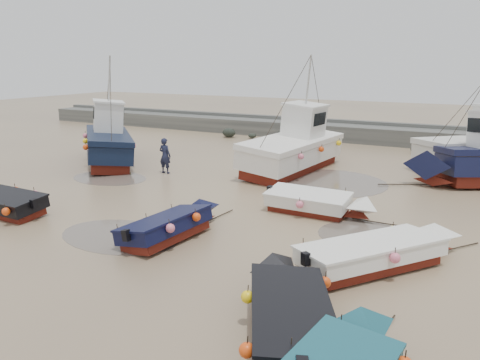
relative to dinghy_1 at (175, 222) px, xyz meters
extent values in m
plane|color=#9C8560|center=(0.19, 0.73, -0.56)|extent=(120.00, 120.00, 0.00)
cube|color=#62625D|center=(0.19, 22.73, 0.04)|extent=(60.00, 2.20, 1.20)
cube|color=#62625D|center=(0.19, 23.94, 0.77)|extent=(60.00, 0.60, 0.25)
ellipsoid|color=black|center=(5.29, 19.76, -0.26)|extent=(0.84, 0.86, 0.51)
ellipsoid|color=black|center=(7.99, 21.30, -0.21)|extent=(0.98, 1.07, 0.72)
ellipsoid|color=black|center=(-4.88, 21.20, -0.21)|extent=(0.99, 0.80, 0.58)
ellipsoid|color=black|center=(-23.32, 20.39, -0.33)|extent=(0.65, 0.64, 0.43)
ellipsoid|color=black|center=(-4.12, 21.00, -0.34)|extent=(0.61, 0.53, 0.32)
ellipsoid|color=black|center=(-8.98, 20.08, -0.17)|extent=(1.09, 0.88, 0.72)
ellipsoid|color=black|center=(-7.06, 20.39, -0.33)|extent=(0.65, 0.60, 0.37)
ellipsoid|color=black|center=(-0.73, 20.33, -0.33)|extent=(0.64, 0.62, 0.48)
ellipsoid|color=black|center=(-23.23, 20.53, -0.17)|extent=(1.10, 0.87, 0.86)
ellipsoid|color=black|center=(8.03, 21.16, -0.36)|extent=(0.55, 0.45, 0.29)
cylinder|color=#5E544A|center=(-1.75, -0.79, -0.55)|extent=(4.56, 4.56, 0.01)
cylinder|color=#5E544A|center=(5.82, 3.19, -0.55)|extent=(3.38, 3.38, 0.01)
cylinder|color=#5E544A|center=(-7.96, 5.39, -0.55)|extent=(4.16, 4.16, 0.01)
cylinder|color=#5E544A|center=(2.32, 9.79, -0.55)|extent=(5.97, 5.97, 0.01)
cube|color=#65170C|center=(-0.03, -0.36, -0.41)|extent=(1.55, 3.18, 0.30)
cube|color=black|center=(-0.03, -0.36, -0.03)|extent=(1.79, 3.42, 0.45)
pyramid|color=black|center=(0.18, 1.62, 0.42)|extent=(1.52, 0.86, 0.90)
cube|color=brown|center=(-0.03, -0.36, 0.13)|extent=(1.45, 2.87, 0.10)
cube|color=black|center=(-0.03, -0.36, 0.22)|extent=(1.86, 3.50, 0.07)
cube|color=black|center=(-0.21, -2.07, 0.14)|extent=(0.24, 0.20, 0.35)
cylinder|color=black|center=(0.27, 2.48, -0.53)|extent=(0.25, 1.99, 0.04)
sphere|color=#E54811|center=(-1.01, -1.58, 0.07)|extent=(0.30, 0.30, 0.30)
sphere|color=#E54811|center=(0.74, -1.10, 0.07)|extent=(0.30, 0.30, 0.30)
sphere|color=#E54811|center=(-0.88, -0.27, 0.07)|extent=(0.30, 0.30, 0.30)
sphere|color=#E54811|center=(0.88, 0.20, 0.07)|extent=(0.30, 0.30, 0.30)
sphere|color=#E54811|center=(-0.74, 1.03, 0.07)|extent=(0.30, 0.30, 0.30)
pyramid|color=#134A57|center=(7.39, -3.73, 0.42)|extent=(1.64, 0.91, 0.90)
cylinder|color=black|center=(7.50, -2.86, -0.53)|extent=(0.30, 1.99, 0.04)
sphere|color=#E54811|center=(6.29, -5.21, 0.07)|extent=(0.30, 0.30, 0.30)
cube|color=#65170C|center=(6.54, 0.55, -0.41)|extent=(3.55, 4.04, 0.30)
cube|color=white|center=(6.54, 0.55, -0.03)|extent=(3.93, 4.42, 0.45)
pyramid|color=white|center=(8.05, 2.54, 0.42)|extent=(1.76, 1.58, 0.90)
cube|color=brown|center=(6.54, 0.55, 0.13)|extent=(3.25, 3.68, 0.10)
cube|color=white|center=(6.54, 0.55, 0.22)|extent=(4.04, 4.54, 0.07)
cube|color=black|center=(5.18, -1.23, 0.14)|extent=(0.28, 0.28, 0.35)
cylinder|color=black|center=(8.65, 3.32, -0.53)|extent=(1.25, 1.61, 0.04)
sphere|color=#E54811|center=(4.74, -0.22, 0.07)|extent=(0.30, 0.30, 0.30)
sphere|color=#E54811|center=(7.30, -0.03, 0.07)|extent=(0.30, 0.30, 0.30)
sphere|color=#E54811|center=(6.81, 2.49, 0.07)|extent=(0.30, 0.30, 0.30)
cube|color=#65170C|center=(-7.56, -0.98, -0.41)|extent=(3.50, 1.34, 0.30)
cube|color=black|center=(-7.56, -0.98, -0.03)|extent=(3.76, 1.57, 0.45)
cube|color=brown|center=(-7.56, -0.98, 0.13)|extent=(3.16, 1.26, 0.10)
cube|color=black|center=(-7.56, -0.98, 0.22)|extent=(3.85, 1.63, 0.07)
cube|color=black|center=(-5.61, -1.04, 0.14)|extent=(0.19, 0.22, 0.35)
sphere|color=#E54811|center=(-6.10, -1.88, 0.07)|extent=(0.30, 0.30, 0.30)
sphere|color=#E54811|center=(-6.64, -0.15, 0.07)|extent=(0.30, 0.30, 0.30)
sphere|color=#E54811|center=(-7.83, -0.12, 0.07)|extent=(0.30, 0.30, 0.30)
cube|color=#65170C|center=(3.12, 4.73, -0.41)|extent=(3.00, 1.32, 0.30)
cube|color=white|center=(3.12, 4.73, -0.03)|extent=(3.23, 1.54, 0.45)
pyramid|color=white|center=(5.07, 4.69, 0.42)|extent=(0.75, 1.48, 0.90)
cube|color=brown|center=(3.12, 4.73, 0.13)|extent=(2.71, 1.24, 0.10)
cube|color=white|center=(3.12, 4.73, 0.22)|extent=(3.30, 1.60, 0.07)
cube|color=black|center=(1.45, 4.77, 0.14)|extent=(0.18, 0.22, 0.35)
cylinder|color=black|center=(5.91, 4.67, -0.53)|extent=(2.00, 0.08, 0.04)
sphere|color=#E54811|center=(1.87, 5.62, 0.07)|extent=(0.30, 0.30, 0.30)
sphere|color=#E54811|center=(3.10, 3.88, 0.07)|extent=(0.30, 0.30, 0.30)
sphere|color=#E54811|center=(4.41, 5.56, 0.07)|extent=(0.30, 0.30, 0.30)
cube|color=#65170C|center=(5.74, -3.83, -0.41)|extent=(2.84, 3.80, 0.30)
cube|color=black|center=(5.74, -3.83, -0.03)|extent=(3.18, 4.14, 0.45)
pyramid|color=black|center=(4.74, -1.82, 0.42)|extent=(1.81, 1.38, 0.90)
cube|color=brown|center=(5.74, -3.83, 0.13)|extent=(2.61, 3.45, 0.10)
cube|color=black|center=(5.74, -3.83, 0.22)|extent=(3.28, 4.25, 0.07)
cylinder|color=black|center=(4.33, -0.99, -0.53)|extent=(0.92, 1.81, 0.04)
sphere|color=#E54811|center=(5.55, -5.61, 0.07)|extent=(0.30, 0.30, 0.30)
sphere|color=#E54811|center=(6.82, -3.86, 0.07)|extent=(0.30, 0.30, 0.30)
sphere|color=#E54811|center=(4.66, -3.81, 0.07)|extent=(0.30, 0.30, 0.30)
sphere|color=#E54811|center=(5.92, -2.06, 0.07)|extent=(0.30, 0.30, 0.30)
cube|color=#65170C|center=(-10.44, 7.91, -0.28)|extent=(5.75, 5.67, 0.55)
cube|color=black|center=(-10.44, 7.91, 0.47)|extent=(6.31, 6.23, 0.95)
pyramid|color=black|center=(-13.18, 10.57, 1.17)|extent=(2.64, 2.65, 1.40)
cube|color=brown|center=(-10.44, 7.91, 0.98)|extent=(6.14, 6.06, 0.08)
cube|color=black|center=(-10.44, 7.91, 1.12)|extent=(6.45, 6.36, 0.30)
cube|color=white|center=(-11.08, 8.53, 2.09)|extent=(2.56, 2.56, 1.70)
cube|color=white|center=(-11.08, 8.53, 3.00)|extent=(2.77, 2.76, 0.12)
cube|color=black|center=(-11.81, 9.24, 2.35)|extent=(1.00, 1.02, 0.68)
cylinder|color=#B7B7B2|center=(-11.08, 8.53, 4.36)|extent=(0.10, 0.10, 2.60)
cylinder|color=black|center=(-13.97, 11.34, -0.53)|extent=(2.19, 2.13, 0.05)
sphere|color=#E56C87|center=(-9.46, 5.17, 0.82)|extent=(0.30, 0.30, 0.30)
sphere|color=#E56C87|center=(-8.43, 7.73, 0.82)|extent=(0.30, 0.30, 0.30)
sphere|color=#E56C87|center=(-10.95, 6.63, 0.82)|extent=(0.30, 0.30, 0.30)
sphere|color=#E56C87|center=(-9.92, 9.19, 0.82)|extent=(0.30, 0.30, 0.30)
sphere|color=#E56C87|center=(-12.45, 8.08, 0.82)|extent=(0.30, 0.30, 0.30)
sphere|color=#E56C87|center=(-11.42, 10.64, 0.82)|extent=(0.30, 0.30, 0.30)
cube|color=#65170C|center=(-0.20, 11.24, -0.28)|extent=(2.99, 7.24, 0.55)
cube|color=white|center=(-0.20, 11.24, 0.47)|extent=(3.44, 7.80, 0.95)
pyramid|color=white|center=(0.29, 15.54, 1.17)|extent=(2.73, 1.71, 1.40)
cube|color=brown|center=(-0.20, 11.24, 0.98)|extent=(3.31, 7.62, 0.08)
cube|color=white|center=(-0.20, 11.24, 1.12)|extent=(3.51, 7.97, 0.30)
cube|color=white|center=(-0.09, 12.26, 2.09)|extent=(2.03, 2.19, 1.70)
cube|color=white|center=(-0.09, 12.26, 3.00)|extent=(2.19, 2.37, 0.12)
cube|color=black|center=(0.03, 13.28, 2.35)|extent=(1.53, 0.23, 0.68)
cylinder|color=#B7B7B2|center=(-0.09, 12.26, 4.36)|extent=(0.10, 0.10, 2.60)
cylinder|color=black|center=(0.43, 16.69, -0.53)|extent=(0.39, 2.99, 0.05)
sphere|color=#E56C87|center=(-1.95, 8.42, 0.82)|extent=(0.30, 0.30, 0.30)
sphere|color=#E56C87|center=(0.99, 9.29, 0.82)|extent=(0.30, 0.30, 0.30)
sphere|color=#E56C87|center=(-1.68, 10.81, 0.82)|extent=(0.30, 0.30, 0.30)
sphere|color=#E56C87|center=(1.27, 11.67, 0.82)|extent=(0.30, 0.30, 0.30)
sphere|color=#E56C87|center=(-1.40, 13.19, 0.82)|extent=(0.30, 0.30, 0.30)
sphere|color=#E56C87|center=(1.54, 14.06, 0.82)|extent=(0.30, 0.30, 0.30)
pyramid|color=black|center=(7.04, 11.51, 1.17)|extent=(2.35, 2.75, 1.40)
cube|color=black|center=(8.73, 12.38, 2.35)|extent=(0.69, 1.27, 0.68)
cylinder|color=black|center=(6.07, 11.01, -0.53)|extent=(2.69, 1.42, 0.05)
sphere|color=#E56C87|center=(7.53, 13.22, 0.82)|extent=(0.30, 0.30, 0.30)
sphere|color=#E56C87|center=(6.05, 15.25, 0.82)|extent=(0.30, 0.30, 0.30)
sphere|color=#E56C87|center=(8.10, 17.06, 0.82)|extent=(0.30, 0.30, 0.30)
imported|color=#191C34|center=(-6.04, 7.65, -0.56)|extent=(0.71, 0.47, 1.92)
camera|label=1|loc=(8.99, -12.35, 5.31)|focal=35.00mm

